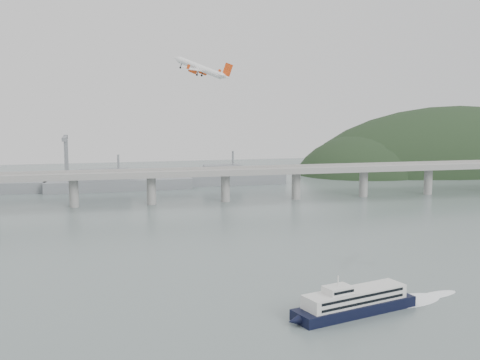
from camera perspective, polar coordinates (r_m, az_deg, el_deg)
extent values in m
plane|color=slate|center=(243.25, 2.68, -10.26)|extent=(900.00, 900.00, 0.00)
cube|color=gray|center=(431.05, -3.93, 0.60)|extent=(800.00, 22.00, 2.20)
cube|color=gray|center=(420.47, -3.74, 0.68)|extent=(800.00, 0.60, 1.80)
cube|color=gray|center=(441.11, -4.12, 1.03)|extent=(800.00, 0.60, 1.80)
cylinder|color=gray|center=(429.24, -14.56, -1.10)|extent=(6.00, 6.00, 21.00)
cylinder|color=gray|center=(429.58, -7.88, -0.90)|extent=(6.00, 6.00, 21.00)
cylinder|color=gray|center=(435.69, -1.31, -0.70)|extent=(6.00, 6.00, 21.00)
cylinder|color=gray|center=(447.34, 5.00, -0.49)|extent=(6.00, 6.00, 21.00)
cylinder|color=gray|center=(464.12, 10.92, -0.29)|extent=(6.00, 6.00, 21.00)
cylinder|color=gray|center=(485.49, 16.38, -0.11)|extent=(6.00, 6.00, 21.00)
ellipsoid|color=black|center=(650.16, 18.69, -0.61)|extent=(320.00, 150.00, 156.00)
ellipsoid|color=black|center=(597.80, 11.32, -0.50)|extent=(140.00, 110.00, 96.00)
cube|color=slate|center=(493.81, -10.71, -0.42)|extent=(110.55, 21.43, 8.00)
cube|color=slate|center=(492.64, -12.01, 0.46)|extent=(39.01, 16.73, 8.00)
cylinder|color=slate|center=(491.70, -10.75, 1.42)|extent=(1.60, 1.60, 14.00)
cube|color=slate|center=(513.07, -0.63, 0.04)|extent=(85.00, 13.60, 8.00)
cube|color=slate|center=(510.43, -1.57, 0.90)|extent=(29.75, 11.90, 8.00)
cylinder|color=slate|center=(511.03, -0.63, 1.82)|extent=(1.60, 1.60, 14.00)
cube|color=slate|center=(527.39, -15.18, 1.73)|extent=(3.00, 3.00, 40.00)
cube|color=slate|center=(515.79, -15.32, 3.59)|extent=(3.00, 28.00, 3.00)
cube|color=black|center=(228.63, 10.14, -11.12)|extent=(47.65, 24.91, 3.72)
cone|color=black|center=(214.26, 4.85, -12.37)|extent=(5.57, 4.97, 3.72)
cube|color=silver|center=(227.29, 10.17, -10.13)|extent=(40.00, 20.85, 4.65)
cube|color=black|center=(223.53, 10.96, -10.14)|extent=(33.65, 11.01, 0.93)
cube|color=black|center=(224.24, 10.94, -10.68)|extent=(33.65, 11.01, 0.93)
cube|color=black|center=(230.35, 9.42, -9.54)|extent=(33.65, 11.01, 0.93)
cube|color=black|center=(231.04, 9.41, -10.07)|extent=(33.65, 11.01, 0.93)
cube|color=silver|center=(221.71, 8.69, -9.61)|extent=(10.85, 9.05, 2.42)
cube|color=black|center=(219.26, 9.24, -9.83)|extent=(7.99, 2.68, 0.93)
cylinder|color=silver|center=(220.82, 8.71, -8.87)|extent=(0.59, 0.59, 3.72)
ellipsoid|color=white|center=(245.93, 14.88, -10.32)|extent=(29.59, 20.97, 0.19)
ellipsoid|color=white|center=(254.87, 17.00, -9.74)|extent=(21.16, 12.54, 0.19)
cylinder|color=white|center=(303.02, -3.58, 9.93)|extent=(19.45, 18.12, 10.80)
cone|color=white|center=(310.02, -5.66, 10.70)|extent=(5.21, 5.09, 4.07)
cone|color=white|center=(296.24, -1.32, 9.16)|extent=(5.85, 5.48, 4.35)
cube|color=white|center=(302.68, -3.49, 9.72)|extent=(21.13, 25.29, 3.12)
cube|color=white|center=(296.58, -1.42, 9.32)|extent=(8.38, 9.68, 1.60)
cube|color=#E2410F|center=(295.93, -1.11, 9.79)|extent=(4.58, 3.46, 6.50)
cylinder|color=#E2410F|center=(307.48, -3.31, 9.53)|extent=(4.31, 4.14, 3.06)
cylinder|color=black|center=(308.36, -3.59, 9.63)|extent=(1.96, 2.00, 1.95)
cube|color=white|center=(307.39, -3.27, 9.68)|extent=(1.98, 1.61, 1.68)
cylinder|color=#E2410F|center=(299.41, -4.22, 9.64)|extent=(4.31, 4.14, 3.06)
cylinder|color=black|center=(300.32, -4.50, 9.75)|extent=(1.96, 2.00, 1.95)
cube|color=white|center=(299.32, -4.17, 9.80)|extent=(1.98, 1.61, 1.68)
cylinder|color=black|center=(304.75, -3.37, 9.42)|extent=(1.00, 0.77, 2.04)
cylinder|color=black|center=(304.85, -3.42, 9.26)|extent=(1.17, 0.98, 1.21)
cylinder|color=black|center=(300.93, -3.80, 9.48)|extent=(1.00, 0.77, 2.04)
cylinder|color=black|center=(301.03, -3.85, 9.31)|extent=(1.17, 0.98, 1.21)
cylinder|color=black|center=(308.46, -5.28, 10.09)|extent=(1.00, 0.77, 2.04)
cylinder|color=black|center=(308.56, -5.33, 9.92)|extent=(1.17, 0.98, 1.21)
cube|color=#E2410F|center=(314.37, -1.84, 9.62)|extent=(1.69, 1.29, 2.39)
cube|color=#E2410F|center=(289.29, -4.61, 10.00)|extent=(1.69, 1.29, 2.39)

